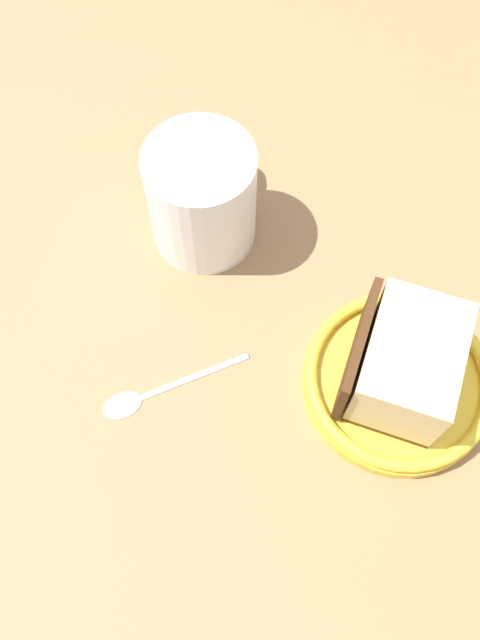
# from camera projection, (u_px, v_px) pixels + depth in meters

# --- Properties ---
(ground_plane) EXTENTS (1.22, 1.22, 0.02)m
(ground_plane) POSITION_uv_depth(u_px,v_px,m) (322.00, 341.00, 0.53)
(ground_plane) COLOR #936D47
(small_plate) EXTENTS (0.14, 0.14, 0.02)m
(small_plate) POSITION_uv_depth(u_px,v_px,m) (398.00, 381.00, 0.49)
(small_plate) COLOR yellow
(small_plate) RESTS_ON ground_plane
(cake_slice) EXTENTS (0.11, 0.11, 0.06)m
(cake_slice) POSITION_uv_depth(u_px,v_px,m) (404.00, 363.00, 0.46)
(cake_slice) COLOR #472814
(cake_slice) RESTS_ON small_plate
(tea_mug) EXTENTS (0.10, 0.09, 0.09)m
(tea_mug) POSITION_uv_depth(u_px,v_px,m) (202.00, 196.00, 0.51)
(tea_mug) COLOR white
(tea_mug) RESTS_ON ground_plane
(teaspoon) EXTENTS (0.02, 0.12, 0.01)m
(teaspoon) POSITION_uv_depth(u_px,v_px,m) (145.00, 395.00, 0.49)
(teaspoon) COLOR silver
(teaspoon) RESTS_ON ground_plane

